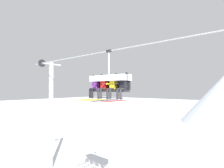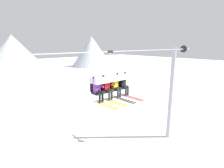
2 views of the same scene
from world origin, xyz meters
TOP-DOWN VIEW (x-y plane):
  - lift_tower_near at (-7.39, -0.02)m, footprint 0.36×1.88m
  - lift_cable at (-0.12, -0.80)m, footprint 16.54×0.05m
  - chairlift_chair at (-0.78, -0.73)m, footprint 2.27×0.74m
  - skier_purple at (-1.70, -0.94)m, footprint 0.48×1.70m
  - skier_red at (-1.09, -0.94)m, footprint 0.48×1.70m
  - skier_yellow at (-0.47, -0.94)m, footprint 0.48×1.70m
  - skier_black at (0.15, -0.94)m, footprint 0.48×1.70m

SIDE VIEW (x-z plane):
  - lift_tower_near at x=-7.39m, z-range 0.17..8.62m
  - skier_purple at x=-1.70m, z-range 5.70..7.03m
  - skier_red at x=-1.09m, z-range 5.70..7.03m
  - skier_yellow at x=-0.47m, z-range 5.70..7.03m
  - skier_black at x=0.15m, z-range 5.70..7.03m
  - chairlift_chair at x=-0.78m, z-range 5.41..7.87m
  - lift_cable at x=-0.12m, z-range 8.15..8.20m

